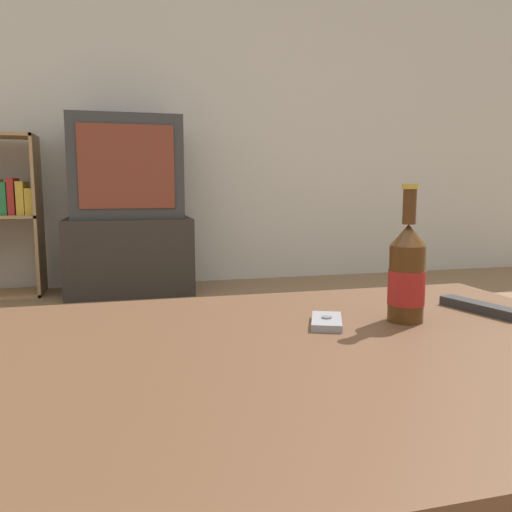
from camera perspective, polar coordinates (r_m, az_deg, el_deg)
name	(u,v)px	position (r m, az deg, el deg)	size (l,w,h in m)	color
back_wall	(158,106)	(3.84, -11.18, 16.47)	(8.00, 0.05, 2.60)	beige
coffee_table	(278,380)	(0.86, 2.51, -13.96)	(1.32, 0.86, 0.45)	brown
tv_stand	(130,256)	(3.50, -14.22, 0.05)	(0.82, 0.49, 0.51)	#28231E
television	(127,168)	(3.46, -14.54, 9.72)	(0.71, 0.42, 0.67)	#2D2D2D
bookshelf	(7,209)	(3.66, -26.59, 4.81)	(0.40, 0.30, 1.05)	#99754C
beer_bottle	(407,274)	(1.03, 16.85, -2.00)	(0.07, 0.07, 0.27)	#47280F
cell_phone	(327,321)	(0.99, 8.08, -7.42)	(0.09, 0.12, 0.02)	gray
remote_control	(480,307)	(1.18, 24.19, -5.37)	(0.08, 0.18, 0.02)	#282828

